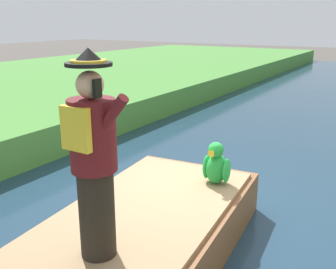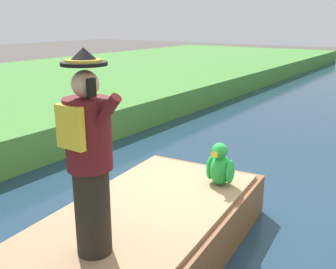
{
  "view_description": "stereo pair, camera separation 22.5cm",
  "coord_description": "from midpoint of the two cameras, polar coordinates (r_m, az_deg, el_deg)",
  "views": [
    {
      "loc": [
        2.3,
        -4.35,
        2.77
      ],
      "look_at": [
        0.23,
        -0.97,
        1.61
      ],
      "focal_mm": 42.01,
      "sensor_mm": 36.0,
      "label": 1
    },
    {
      "loc": [
        2.49,
        -4.22,
        2.77
      ],
      "look_at": [
        0.23,
        -0.97,
        1.61
      ],
      "focal_mm": 42.01,
      "sensor_mm": 36.0,
      "label": 2
    }
  ],
  "objects": [
    {
      "name": "canal_water",
      "position": [
        5.61,
        2.06,
        -12.69
      ],
      "size": [
        6.83,
        48.0,
        0.1
      ],
      "primitive_type": "cube",
      "color": "#1E384C",
      "rests_on": "ground"
    },
    {
      "name": "person_pirate",
      "position": [
        3.42,
        -12.57,
        -3.44
      ],
      "size": [
        0.61,
        0.42,
        1.85
      ],
      "rotation": [
        0.0,
        0.0,
        0.04
      ],
      "color": "black",
      "rests_on": "boat"
    },
    {
      "name": "ground_plane",
      "position": [
        5.63,
        2.05,
        -13.14
      ],
      "size": [
        80.0,
        80.0,
        0.0
      ],
      "primitive_type": "plane",
      "color": "#4C4742"
    },
    {
      "name": "boat",
      "position": [
        4.43,
        -7.2,
        -16.11
      ],
      "size": [
        2.22,
        4.36,
        0.61
      ],
      "color": "brown",
      "rests_on": "canal_water"
    },
    {
      "name": "parrot_plush",
      "position": [
        5.12,
        5.79,
        -4.53
      ],
      "size": [
        0.36,
        0.34,
        0.57
      ],
      "color": "green",
      "rests_on": "boat"
    }
  ]
}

